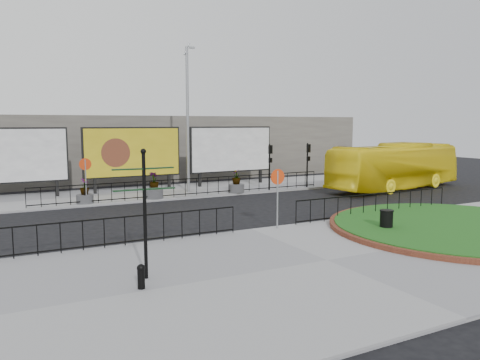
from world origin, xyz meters
TOP-DOWN VIEW (x-y plane):
  - ground at (0.00, 0.00)m, footprint 90.00×90.00m
  - pavement_near at (0.00, -5.00)m, footprint 30.00×10.00m
  - pavement_far at (0.00, 12.00)m, footprint 44.00×6.00m
  - brick_edge at (7.50, -4.00)m, footprint 10.40×10.40m
  - grass_lawn at (7.50, -4.00)m, footprint 10.00×10.00m
  - railing_near_left at (-6.00, -0.30)m, footprint 10.00×0.10m
  - railing_near_right at (6.50, -0.30)m, footprint 9.00×0.10m
  - railing_far at (1.00, 9.30)m, footprint 18.00×0.10m
  - speed_sign_far at (-5.00, 9.40)m, footprint 0.64×0.07m
  - speed_sign_near at (1.00, -0.40)m, footprint 0.64×0.07m
  - billboard_left at (-8.50, 12.97)m, footprint 6.20×0.31m
  - billboard_mid at (-1.50, 12.97)m, footprint 6.20×0.31m
  - billboard_right at (5.50, 12.97)m, footprint 6.20×0.31m
  - lamp_post at (1.51, 11.00)m, footprint 0.74×0.18m
  - signal_pole_a at (6.50, 9.34)m, footprint 0.22×0.26m
  - signal_pole_b at (9.50, 9.34)m, footprint 0.22×0.26m
  - building_backdrop at (0.00, 22.00)m, footprint 40.00×10.00m
  - fingerpost_sign at (-5.61, -4.05)m, footprint 1.71×0.34m
  - bollard at (-5.96, -4.81)m, footprint 0.22×0.22m
  - litter_bin at (4.50, -3.00)m, footprint 0.55×0.55m
  - bus at (14.60, 6.45)m, footprint 11.45×4.38m
  - planter_a at (-5.05, 9.63)m, footprint 0.91×0.91m
  - planter_b at (-1.20, 9.50)m, footprint 1.02×1.02m
  - planter_c at (4.09, 9.40)m, footprint 1.00×1.00m

SIDE VIEW (x-z plane):
  - ground at x=0.00m, z-range 0.00..0.00m
  - pavement_near at x=0.00m, z-range 0.00..0.12m
  - pavement_far at x=0.00m, z-range 0.00..0.12m
  - brick_edge at x=7.50m, z-range 0.12..0.30m
  - grass_lawn at x=7.50m, z-range 0.12..0.34m
  - bollard at x=-5.96m, z-range 0.15..0.82m
  - litter_bin at x=4.50m, z-range 0.12..1.03m
  - planter_a at x=-5.05m, z-range -0.08..1.28m
  - planter_c at x=4.09m, z-range -0.10..1.38m
  - railing_near_left at x=-6.00m, z-range 0.12..1.22m
  - railing_near_right at x=6.50m, z-range 0.12..1.22m
  - railing_far at x=1.00m, z-range 0.12..1.22m
  - planter_b at x=-1.20m, z-range -0.10..1.45m
  - bus at x=14.60m, z-range 0.00..3.11m
  - speed_sign_far at x=-5.00m, z-range 0.68..3.15m
  - speed_sign_near at x=1.00m, z-range 0.68..3.15m
  - signal_pole_a at x=6.50m, z-range 0.60..3.60m
  - signal_pole_b at x=9.50m, z-range 0.60..3.60m
  - fingerpost_sign at x=-5.61m, z-range 0.50..4.15m
  - building_backdrop at x=0.00m, z-range 0.00..5.00m
  - billboard_left at x=-8.50m, z-range 0.55..4.65m
  - billboard_mid at x=-1.50m, z-range 0.55..4.65m
  - billboard_right at x=5.50m, z-range 0.55..4.65m
  - lamp_post at x=1.51m, z-range 0.21..9.44m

